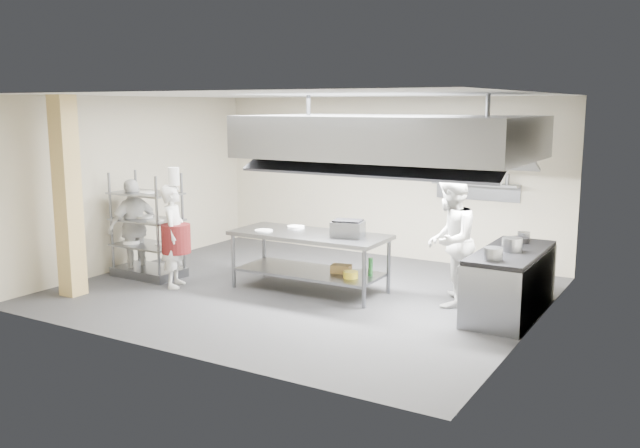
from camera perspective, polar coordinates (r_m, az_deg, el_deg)
The scene contains 23 objects.
floor at distance 10.54m, azimuth -1.61°, elevation -5.70°, with size 7.00×7.00×0.00m, color #2F2F31.
ceiling at distance 10.15m, azimuth -1.70°, elevation 10.84°, with size 7.00×7.00×0.00m, color silver.
wall_back at distance 12.86m, azimuth 5.50°, elevation 3.92°, with size 7.00×7.00×0.00m, color #BFB498.
wall_left at distance 12.45m, azimuth -15.45°, elevation 3.41°, with size 6.00×6.00×0.00m, color #BFB498.
wall_right at distance 8.90m, azimuth 17.79°, elevation 0.78°, with size 6.00×6.00×0.00m, color #BFB498.
column at distance 10.75m, azimuth -20.48°, elevation 2.14°, with size 0.30×0.30×3.00m, color #DFBD72.
exhaust_hood at distance 9.89m, azimuth 6.01°, elevation 7.33°, with size 4.00×2.50×0.60m, color gray.
hood_strip_a at distance 10.32m, azimuth 1.41°, elevation 5.71°, with size 1.60×0.12×0.04m, color white.
hood_strip_b at distance 9.57m, azimuth 10.90°, elevation 5.20°, with size 1.60×0.12×0.04m, color white.
wall_shelf at distance 12.06m, azimuth 12.95°, elevation 3.31°, with size 1.50×0.28×0.04m, color gray.
island at distance 10.49m, azimuth -0.88°, elevation -3.21°, with size 2.44×1.02×0.91m, color gray, non-canonical shape.
island_worktop at distance 10.40m, azimuth -0.88°, elevation -0.93°, with size 2.44×1.02×0.06m, color gray.
island_undershelf at distance 10.52m, azimuth -0.87°, elevation -4.03°, with size 2.25×0.92×0.04m, color slate.
pass_rack at distance 11.63m, azimuth -14.36°, elevation -0.10°, with size 1.17×0.68×1.75m, color gray, non-canonical shape.
cooking_range at distance 9.69m, azimuth 15.69°, elevation -4.91°, with size 0.80×2.00×0.84m, color gray.
range_top at distance 9.59m, azimuth 15.82°, elevation -2.31°, with size 0.78×1.96×0.06m, color black.
chef_head at distance 10.89m, azimuth -12.16°, elevation -1.00°, with size 0.59×0.39×1.63m, color silver.
chef_line at distance 9.83m, azimuth 10.90°, elevation -1.40°, with size 0.91×0.71×1.88m, color white.
chef_plating at distance 11.84m, azimuth -15.36°, elevation -0.25°, with size 0.96×0.40×1.64m, color silver.
griddle at distance 10.12m, azimuth 2.36°, elevation -0.42°, with size 0.46×0.36×0.23m, color slate.
wicker_basket at distance 10.36m, azimuth 1.79°, elevation -3.79°, with size 0.29×0.20×0.13m, color brown.
stockpot at distance 9.49m, azimuth 15.87°, elevation -1.68°, with size 0.27×0.27×0.19m, color slate.
plate_stack at distance 11.69m, azimuth -14.29°, elevation -1.61°, with size 0.28×0.28×0.05m, color white.
Camera 1 is at (5.41, -8.59, 2.85)m, focal length 38.00 mm.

